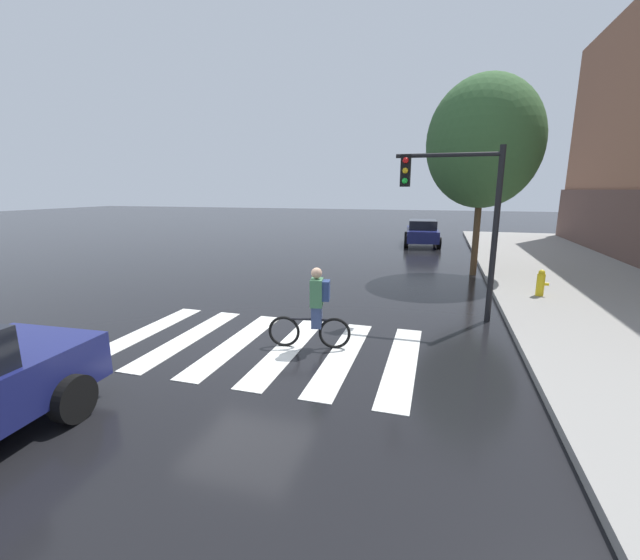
% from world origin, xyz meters
% --- Properties ---
extents(ground_plane, '(120.00, 120.00, 0.00)m').
position_xyz_m(ground_plane, '(0.00, 0.00, 0.00)').
color(ground_plane, black).
extents(crosswalk_stripes, '(6.35, 3.75, 0.01)m').
position_xyz_m(crosswalk_stripes, '(0.37, 0.00, 0.01)').
color(crosswalk_stripes, silver).
rests_on(crosswalk_stripes, ground).
extents(sedan_mid, '(2.27, 4.39, 1.47)m').
position_xyz_m(sedan_mid, '(2.83, 17.22, 0.76)').
color(sedan_mid, navy).
rests_on(sedan_mid, ground).
extents(cyclist, '(1.69, 0.41, 1.69)m').
position_xyz_m(cyclist, '(1.47, 0.24, 0.84)').
color(cyclist, black).
rests_on(cyclist, ground).
extents(traffic_light_near, '(2.47, 0.28, 4.20)m').
position_xyz_m(traffic_light_near, '(4.24, 3.11, 2.86)').
color(traffic_light_near, black).
rests_on(traffic_light_near, ground).
extents(fire_hydrant, '(0.33, 0.22, 0.78)m').
position_xyz_m(fire_hydrant, '(6.74, 5.60, 0.53)').
color(fire_hydrant, gold).
rests_on(fire_hydrant, sidewalk).
extents(street_tree_near, '(4.03, 4.03, 7.17)m').
position_xyz_m(street_tree_near, '(5.13, 8.98, 4.84)').
color(street_tree_near, '#4C3823').
rests_on(street_tree_near, ground).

